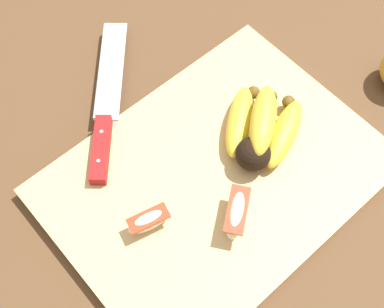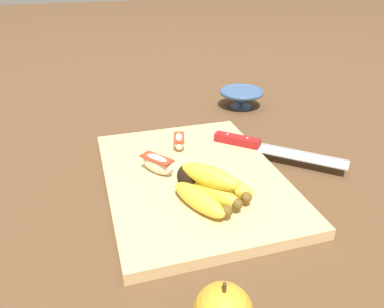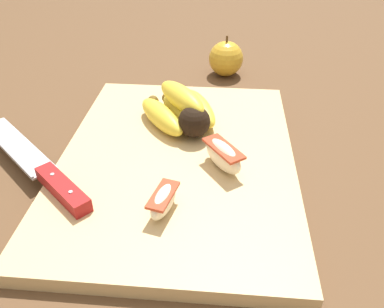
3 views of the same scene
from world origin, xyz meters
TOP-DOWN VIEW (x-y plane):
  - ground_plane at (0.00, 0.00)m, footprint 6.00×6.00m
  - cutting_board at (0.00, -0.02)m, footprint 0.43×0.32m
  - banana_bunch at (0.08, -0.02)m, footprint 0.15×0.14m
  - chefs_knife at (-0.06, 0.15)m, footprint 0.21×0.23m
  - apple_wedge_near at (-0.11, -0.02)m, footprint 0.06×0.03m
  - apple_wedge_middle at (-0.02, -0.08)m, footprint 0.07×0.06m

SIDE VIEW (x-z plane):
  - ground_plane at x=0.00m, z-range 0.00..0.00m
  - cutting_board at x=0.00m, z-range 0.00..0.02m
  - chefs_knife at x=-0.06m, z-range 0.02..0.04m
  - apple_wedge_near at x=-0.11m, z-range 0.02..0.05m
  - apple_wedge_middle at x=-0.02m, z-range 0.02..0.06m
  - banana_bunch at x=0.08m, z-range 0.01..0.08m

